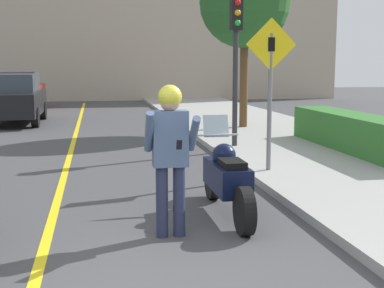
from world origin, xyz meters
TOP-DOWN VIEW (x-y plane):
  - sidewalk_curb at (4.80, 4.00)m, footprint 4.40×44.00m
  - road_center_line at (-0.60, 6.00)m, footprint 0.12×36.00m
  - building_backdrop at (0.00, 26.00)m, footprint 28.00×1.20m
  - motorcycle at (1.68, 2.24)m, footprint 0.62×2.32m
  - person_biker at (0.82, 1.46)m, footprint 0.59×0.48m
  - crossing_sign at (3.01, 4.49)m, footprint 0.91×0.08m
  - traffic_light at (3.15, 7.39)m, footprint 0.26×0.30m
  - hedge_row at (5.60, 6.31)m, footprint 0.90×5.05m
  - street_tree at (4.38, 11.06)m, footprint 2.68×2.68m
  - parked_car_black at (-2.75, 14.34)m, footprint 1.88×4.20m
  - parked_car_red at (-3.33, 20.44)m, footprint 1.88×4.20m

SIDE VIEW (x-z plane):
  - road_center_line at x=-0.60m, z-range 0.00..0.01m
  - sidewalk_curb at x=4.80m, z-range 0.00..0.13m
  - motorcycle at x=1.68m, z-range -0.14..1.13m
  - hedge_row at x=5.60m, z-range 0.13..0.90m
  - parked_car_black at x=-2.75m, z-range 0.02..1.70m
  - parked_car_red at x=-3.33m, z-range 0.02..1.70m
  - person_biker at x=0.82m, z-range 0.21..1.97m
  - crossing_sign at x=3.01m, z-range 0.40..3.06m
  - traffic_light at x=3.15m, z-range 0.80..4.18m
  - street_tree at x=4.38m, z-range 1.28..6.29m
  - building_backdrop at x=0.00m, z-range 0.00..8.56m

